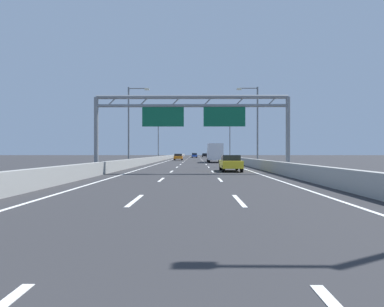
% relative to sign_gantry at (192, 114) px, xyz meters
% --- Properties ---
extents(ground_plane, '(260.00, 260.00, 0.00)m').
position_rel_sign_gantry_xyz_m(ground_plane, '(-0.04, 71.55, -4.81)').
color(ground_plane, '#2D2D30').
extents(lane_dash_left_1, '(0.16, 3.00, 0.01)m').
position_rel_sign_gantry_xyz_m(lane_dash_left_1, '(-1.84, -15.95, -4.80)').
color(lane_dash_left_1, white).
rests_on(lane_dash_left_1, ground_plane).
extents(lane_dash_left_2, '(0.16, 3.00, 0.01)m').
position_rel_sign_gantry_xyz_m(lane_dash_left_2, '(-1.84, -6.95, -4.80)').
color(lane_dash_left_2, white).
rests_on(lane_dash_left_2, ground_plane).
extents(lane_dash_left_3, '(0.16, 3.00, 0.01)m').
position_rel_sign_gantry_xyz_m(lane_dash_left_3, '(-1.84, 2.05, -4.80)').
color(lane_dash_left_3, white).
rests_on(lane_dash_left_3, ground_plane).
extents(lane_dash_left_4, '(0.16, 3.00, 0.01)m').
position_rel_sign_gantry_xyz_m(lane_dash_left_4, '(-1.84, 11.05, -4.80)').
color(lane_dash_left_4, white).
rests_on(lane_dash_left_4, ground_plane).
extents(lane_dash_left_5, '(0.16, 3.00, 0.01)m').
position_rel_sign_gantry_xyz_m(lane_dash_left_5, '(-1.84, 20.05, -4.80)').
color(lane_dash_left_5, white).
rests_on(lane_dash_left_5, ground_plane).
extents(lane_dash_left_6, '(0.16, 3.00, 0.01)m').
position_rel_sign_gantry_xyz_m(lane_dash_left_6, '(-1.84, 29.05, -4.80)').
color(lane_dash_left_6, white).
rests_on(lane_dash_left_6, ground_plane).
extents(lane_dash_left_7, '(0.16, 3.00, 0.01)m').
position_rel_sign_gantry_xyz_m(lane_dash_left_7, '(-1.84, 38.05, -4.80)').
color(lane_dash_left_7, white).
rests_on(lane_dash_left_7, ground_plane).
extents(lane_dash_left_8, '(0.16, 3.00, 0.01)m').
position_rel_sign_gantry_xyz_m(lane_dash_left_8, '(-1.84, 47.05, -4.80)').
color(lane_dash_left_8, white).
rests_on(lane_dash_left_8, ground_plane).
extents(lane_dash_left_9, '(0.16, 3.00, 0.01)m').
position_rel_sign_gantry_xyz_m(lane_dash_left_9, '(-1.84, 56.05, -4.80)').
color(lane_dash_left_9, white).
rests_on(lane_dash_left_9, ground_plane).
extents(lane_dash_left_10, '(0.16, 3.00, 0.01)m').
position_rel_sign_gantry_xyz_m(lane_dash_left_10, '(-1.84, 65.05, -4.80)').
color(lane_dash_left_10, white).
rests_on(lane_dash_left_10, ground_plane).
extents(lane_dash_left_11, '(0.16, 3.00, 0.01)m').
position_rel_sign_gantry_xyz_m(lane_dash_left_11, '(-1.84, 74.05, -4.80)').
color(lane_dash_left_11, white).
rests_on(lane_dash_left_11, ground_plane).
extents(lane_dash_left_12, '(0.16, 3.00, 0.01)m').
position_rel_sign_gantry_xyz_m(lane_dash_left_12, '(-1.84, 83.05, -4.80)').
color(lane_dash_left_12, white).
rests_on(lane_dash_left_12, ground_plane).
extents(lane_dash_left_13, '(0.16, 3.00, 0.01)m').
position_rel_sign_gantry_xyz_m(lane_dash_left_13, '(-1.84, 92.05, -4.80)').
color(lane_dash_left_13, white).
rests_on(lane_dash_left_13, ground_plane).
extents(lane_dash_left_14, '(0.16, 3.00, 0.01)m').
position_rel_sign_gantry_xyz_m(lane_dash_left_14, '(-1.84, 101.05, -4.80)').
color(lane_dash_left_14, white).
rests_on(lane_dash_left_14, ground_plane).
extents(lane_dash_left_15, '(0.16, 3.00, 0.01)m').
position_rel_sign_gantry_xyz_m(lane_dash_left_15, '(-1.84, 110.05, -4.80)').
color(lane_dash_left_15, white).
rests_on(lane_dash_left_15, ground_plane).
extents(lane_dash_left_16, '(0.16, 3.00, 0.01)m').
position_rel_sign_gantry_xyz_m(lane_dash_left_16, '(-1.84, 119.05, -4.80)').
color(lane_dash_left_16, white).
rests_on(lane_dash_left_16, ground_plane).
extents(lane_dash_left_17, '(0.16, 3.00, 0.01)m').
position_rel_sign_gantry_xyz_m(lane_dash_left_17, '(-1.84, 128.05, -4.80)').
color(lane_dash_left_17, white).
rests_on(lane_dash_left_17, ground_plane).
extents(lane_dash_right_1, '(0.16, 3.00, 0.01)m').
position_rel_sign_gantry_xyz_m(lane_dash_right_1, '(1.76, -15.95, -4.80)').
color(lane_dash_right_1, white).
rests_on(lane_dash_right_1, ground_plane).
extents(lane_dash_right_2, '(0.16, 3.00, 0.01)m').
position_rel_sign_gantry_xyz_m(lane_dash_right_2, '(1.76, -6.95, -4.80)').
color(lane_dash_right_2, white).
rests_on(lane_dash_right_2, ground_plane).
extents(lane_dash_right_3, '(0.16, 3.00, 0.01)m').
position_rel_sign_gantry_xyz_m(lane_dash_right_3, '(1.76, 2.05, -4.80)').
color(lane_dash_right_3, white).
rests_on(lane_dash_right_3, ground_plane).
extents(lane_dash_right_4, '(0.16, 3.00, 0.01)m').
position_rel_sign_gantry_xyz_m(lane_dash_right_4, '(1.76, 11.05, -4.80)').
color(lane_dash_right_4, white).
rests_on(lane_dash_right_4, ground_plane).
extents(lane_dash_right_5, '(0.16, 3.00, 0.01)m').
position_rel_sign_gantry_xyz_m(lane_dash_right_5, '(1.76, 20.05, -4.80)').
color(lane_dash_right_5, white).
rests_on(lane_dash_right_5, ground_plane).
extents(lane_dash_right_6, '(0.16, 3.00, 0.01)m').
position_rel_sign_gantry_xyz_m(lane_dash_right_6, '(1.76, 29.05, -4.80)').
color(lane_dash_right_6, white).
rests_on(lane_dash_right_6, ground_plane).
extents(lane_dash_right_7, '(0.16, 3.00, 0.01)m').
position_rel_sign_gantry_xyz_m(lane_dash_right_7, '(1.76, 38.05, -4.80)').
color(lane_dash_right_7, white).
rests_on(lane_dash_right_7, ground_plane).
extents(lane_dash_right_8, '(0.16, 3.00, 0.01)m').
position_rel_sign_gantry_xyz_m(lane_dash_right_8, '(1.76, 47.05, -4.80)').
color(lane_dash_right_8, white).
rests_on(lane_dash_right_8, ground_plane).
extents(lane_dash_right_9, '(0.16, 3.00, 0.01)m').
position_rel_sign_gantry_xyz_m(lane_dash_right_9, '(1.76, 56.05, -4.80)').
color(lane_dash_right_9, white).
rests_on(lane_dash_right_9, ground_plane).
extents(lane_dash_right_10, '(0.16, 3.00, 0.01)m').
position_rel_sign_gantry_xyz_m(lane_dash_right_10, '(1.76, 65.05, -4.80)').
color(lane_dash_right_10, white).
rests_on(lane_dash_right_10, ground_plane).
extents(lane_dash_right_11, '(0.16, 3.00, 0.01)m').
position_rel_sign_gantry_xyz_m(lane_dash_right_11, '(1.76, 74.05, -4.80)').
color(lane_dash_right_11, white).
rests_on(lane_dash_right_11, ground_plane).
extents(lane_dash_right_12, '(0.16, 3.00, 0.01)m').
position_rel_sign_gantry_xyz_m(lane_dash_right_12, '(1.76, 83.05, -4.80)').
color(lane_dash_right_12, white).
rests_on(lane_dash_right_12, ground_plane).
extents(lane_dash_right_13, '(0.16, 3.00, 0.01)m').
position_rel_sign_gantry_xyz_m(lane_dash_right_13, '(1.76, 92.05, -4.80)').
color(lane_dash_right_13, white).
rests_on(lane_dash_right_13, ground_plane).
extents(lane_dash_right_14, '(0.16, 3.00, 0.01)m').
position_rel_sign_gantry_xyz_m(lane_dash_right_14, '(1.76, 101.05, -4.80)').
color(lane_dash_right_14, white).
rests_on(lane_dash_right_14, ground_plane).
extents(lane_dash_right_15, '(0.16, 3.00, 0.01)m').
position_rel_sign_gantry_xyz_m(lane_dash_right_15, '(1.76, 110.05, -4.80)').
color(lane_dash_right_15, white).
rests_on(lane_dash_right_15, ground_plane).
extents(lane_dash_right_16, '(0.16, 3.00, 0.01)m').
position_rel_sign_gantry_xyz_m(lane_dash_right_16, '(1.76, 119.05, -4.80)').
color(lane_dash_right_16, white).
rests_on(lane_dash_right_16, ground_plane).
extents(lane_dash_right_17, '(0.16, 3.00, 0.01)m').
position_rel_sign_gantry_xyz_m(lane_dash_right_17, '(1.76, 128.05, -4.80)').
color(lane_dash_right_17, white).
rests_on(lane_dash_right_17, ground_plane).
extents(edge_line_left, '(0.16, 176.00, 0.01)m').
position_rel_sign_gantry_xyz_m(edge_line_left, '(-5.29, 59.55, -4.80)').
color(edge_line_left, white).
rests_on(edge_line_left, ground_plane).
extents(edge_line_right, '(0.16, 176.00, 0.01)m').
position_rel_sign_gantry_xyz_m(edge_line_right, '(5.21, 59.55, -4.80)').
color(edge_line_right, white).
rests_on(edge_line_right, ground_plane).
extents(barrier_left, '(0.45, 220.00, 0.95)m').
position_rel_sign_gantry_xyz_m(barrier_left, '(-6.94, 81.55, -4.33)').
color(barrier_left, '#9E9E99').
rests_on(barrier_left, ground_plane).
extents(barrier_right, '(0.45, 220.00, 0.95)m').
position_rel_sign_gantry_xyz_m(barrier_right, '(6.86, 81.55, -4.33)').
color(barrier_right, '#9E9E99').
rests_on(barrier_right, ground_plane).
extents(sign_gantry, '(16.02, 0.36, 6.36)m').
position_rel_sign_gantry_xyz_m(sign_gantry, '(0.00, 0.00, 0.00)').
color(sign_gantry, gray).
rests_on(sign_gantry, ground_plane).
extents(streetlamp_left_mid, '(2.58, 0.28, 9.50)m').
position_rel_sign_gantry_xyz_m(streetlamp_left_mid, '(-7.50, 12.82, 0.59)').
color(streetlamp_left_mid, slate).
rests_on(streetlamp_left_mid, ground_plane).
extents(streetlamp_right_mid, '(2.58, 0.28, 9.50)m').
position_rel_sign_gantry_xyz_m(streetlamp_right_mid, '(7.43, 12.82, 0.59)').
color(streetlamp_right_mid, slate).
rests_on(streetlamp_right_mid, ground_plane).
extents(streetlamp_left_far, '(2.58, 0.28, 9.50)m').
position_rel_sign_gantry_xyz_m(streetlamp_left_far, '(-7.50, 45.27, 0.59)').
color(streetlamp_left_far, slate).
rests_on(streetlamp_left_far, ground_plane).
extents(streetlamp_right_far, '(2.58, 0.28, 9.50)m').
position_rel_sign_gantry_xyz_m(streetlamp_right_far, '(7.43, 45.27, 0.59)').
color(streetlamp_right_far, slate).
rests_on(streetlamp_right_far, ground_plane).
extents(yellow_car, '(1.74, 4.49, 1.45)m').
position_rel_sign_gantry_xyz_m(yellow_car, '(3.39, 2.62, -4.06)').
color(yellow_car, yellow).
rests_on(yellow_car, ground_plane).
extents(orange_car, '(1.85, 4.18, 1.42)m').
position_rel_sign_gantry_xyz_m(orange_car, '(-3.50, 46.77, -4.06)').
color(orange_car, orange).
rests_on(orange_car, ground_plane).
extents(silver_car, '(1.71, 4.67, 1.52)m').
position_rel_sign_gantry_xyz_m(silver_car, '(-0.18, 89.82, -4.03)').
color(silver_car, '#A8ADB2').
rests_on(silver_car, ground_plane).
extents(black_car, '(1.87, 4.46, 1.42)m').
position_rel_sign_gantry_xyz_m(black_car, '(3.61, 97.05, -4.08)').
color(black_car, black).
rests_on(black_car, ground_plane).
extents(blue_car, '(1.75, 4.60, 1.48)m').
position_rel_sign_gantry_xyz_m(blue_car, '(-0.02, 83.80, -4.06)').
color(blue_car, '#2347AD').
rests_on(blue_car, ground_plane).
extents(box_truck, '(2.34, 8.85, 3.15)m').
position_rel_sign_gantry_xyz_m(box_truck, '(3.53, 30.08, -3.11)').
color(box_truck, silver).
rests_on(box_truck, ground_plane).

